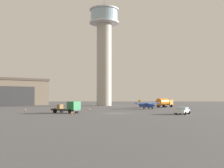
{
  "coord_description": "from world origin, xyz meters",
  "views": [
    {
      "loc": [
        1.52,
        -58.21,
        3.15
      ],
      "look_at": [
        -1.77,
        28.51,
        7.48
      ],
      "focal_mm": 45.09,
      "sensor_mm": 36.0,
      "label": 1
    }
  ],
  "objects": [
    {
      "name": "truck_flatbed_green",
      "position": [
        -9.59,
        -0.29,
        1.19
      ],
      "size": [
        6.78,
        5.36,
        2.44
      ],
      "rotation": [
        0.0,
        0.0,
        5.73
      ],
      "color": "#38383D",
      "rests_on": "ground_plane"
    },
    {
      "name": "control_tower",
      "position": [
        -6.11,
        56.56,
        24.6
      ],
      "size": [
        12.15,
        12.15,
        43.94
      ],
      "color": "#B2AD9E",
      "rests_on": "ground_plane"
    },
    {
      "name": "traffic_cone_near_left",
      "position": [
        -7.08,
        14.65,
        0.31
      ],
      "size": [
        0.36,
        0.36,
        0.63
      ],
      "color": "black",
      "rests_on": "ground_plane"
    },
    {
      "name": "ground_plane",
      "position": [
        0.0,
        0.0,
        0.0
      ],
      "size": [
        400.0,
        400.0,
        0.0
      ],
      "primitive_type": "plane",
      "color": "#545456"
    },
    {
      "name": "airplane_blue",
      "position": [
        8.41,
        22.88,
        1.23
      ],
      "size": [
        7.75,
        7.01,
        2.64
      ],
      "rotation": [
        0.0,
        0.0,
        5.4
      ],
      "color": "#2847A8",
      "rests_on": "ground_plane"
    },
    {
      "name": "truck_fuel_tanker_orange",
      "position": [
        15.62,
        37.66,
        1.68
      ],
      "size": [
        6.48,
        6.94,
        3.02
      ],
      "rotation": [
        0.0,
        0.0,
        0.85
      ],
      "color": "#38383D",
      "rests_on": "ground_plane"
    },
    {
      "name": "car_white",
      "position": [
        13.11,
        -3.19,
        0.74
      ],
      "size": [
        3.69,
        4.86,
        1.37
      ],
      "rotation": [
        0.0,
        0.0,
        4.24
      ],
      "color": "white",
      "rests_on": "ground_plane"
    },
    {
      "name": "hangar",
      "position": [
        -48.03,
        63.1,
        5.82
      ],
      "size": [
        34.94,
        33.02,
        11.59
      ],
      "rotation": [
        0.0,
        0.0,
        -0.92
      ],
      "color": "#7A6B56",
      "rests_on": "ground_plane"
    },
    {
      "name": "traffic_cone_near_right",
      "position": [
        -8.14,
        -5.22,
        0.36
      ],
      "size": [
        0.36,
        0.36,
        0.72
      ],
      "color": "black",
      "rests_on": "ground_plane"
    },
    {
      "name": "traffic_cone_mid_apron",
      "position": [
        -22.21,
        9.77,
        0.34
      ],
      "size": [
        0.36,
        0.36,
        0.69
      ],
      "color": "black",
      "rests_on": "ground_plane"
    }
  ]
}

